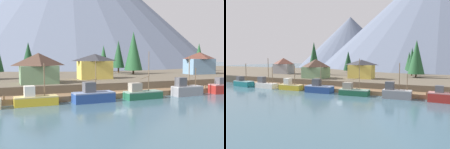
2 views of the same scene
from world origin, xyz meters
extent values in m
cube|color=#3D5B6B|center=(0.00, 20.00, -0.50)|extent=(400.00, 400.00, 1.00)
cube|color=brown|center=(0.00, 2.00, 0.50)|extent=(80.00, 4.00, 1.00)
cylinder|color=brown|center=(-36.00, 0.20, 0.80)|extent=(0.36, 0.36, 1.60)
cylinder|color=brown|center=(-28.00, 0.20, 0.80)|extent=(0.36, 0.36, 1.60)
cylinder|color=brown|center=(-20.00, 0.20, 0.80)|extent=(0.36, 0.36, 1.60)
cylinder|color=brown|center=(-12.00, 0.20, 0.80)|extent=(0.36, 0.36, 1.60)
cylinder|color=brown|center=(-4.00, 0.20, 0.80)|extent=(0.36, 0.36, 1.60)
cylinder|color=brown|center=(4.00, 0.20, 0.80)|extent=(0.36, 0.36, 1.60)
cylinder|color=brown|center=(12.00, 0.20, 0.80)|extent=(0.36, 0.36, 1.60)
cylinder|color=brown|center=(20.00, 0.20, 0.80)|extent=(0.36, 0.36, 1.60)
cube|color=brown|center=(0.00, 32.00, 1.25)|extent=(400.00, 56.00, 2.50)
cone|color=slate|center=(-59.33, 146.67, 24.02)|extent=(99.58, 99.58, 48.03)
cone|color=slate|center=(20.41, 129.27, 41.52)|extent=(182.59, 182.59, 83.03)
cube|color=#196B70|center=(-33.22, -1.78, 0.75)|extent=(7.33, 3.29, 1.49)
cube|color=#679496|center=(-33.22, -1.78, 1.59)|extent=(7.33, 3.29, 0.20)
cube|color=#4C4C51|center=(-34.90, -1.59, 2.39)|extent=(1.72, 2.07, 1.39)
cylinder|color=brown|center=(-31.89, -1.93, 4.42)|extent=(0.20, 0.20, 5.44)
cube|color=silver|center=(-23.96, -1.58, 0.64)|extent=(7.26, 2.92, 1.27)
cube|color=silver|center=(-23.96, -1.58, 1.37)|extent=(7.26, 2.92, 0.20)
cube|color=#4C4C51|center=(-25.89, -1.44, 2.39)|extent=(2.24, 1.63, 1.84)
cylinder|color=brown|center=(-22.99, -1.66, 5.15)|extent=(0.18, 0.18, 7.36)
cylinder|color=brown|center=(-21.38, -1.78, 3.98)|extent=(0.15, 0.15, 5.02)
cube|color=gold|center=(-15.12, -1.34, 0.66)|extent=(6.86, 2.46, 1.31)
cube|color=tan|center=(-15.12, -1.34, 1.41)|extent=(6.86, 2.46, 0.20)
cube|color=silver|center=(-16.16, -1.37, 2.37)|extent=(1.67, 1.81, 1.71)
cylinder|color=brown|center=(-13.77, -1.31, 4.15)|extent=(0.18, 0.18, 5.28)
cube|color=navy|center=(-5.58, -1.76, 0.77)|extent=(7.21, 3.22, 1.55)
cube|color=#6C7DA2|center=(-5.58, -1.76, 1.65)|extent=(7.21, 3.22, 0.20)
cube|color=#4C4C51|center=(-6.36, -1.79, 2.63)|extent=(2.00, 1.85, 1.77)
cylinder|color=brown|center=(-5.14, -1.74, 4.45)|extent=(0.14, 0.14, 5.40)
cylinder|color=brown|center=(-5.86, -1.77, 3.87)|extent=(1.79, 0.16, 0.32)
cube|color=#1E5B3D|center=(4.09, -1.69, 0.62)|extent=(7.25, 3.11, 1.23)
cube|color=gray|center=(4.09, -1.69, 1.33)|extent=(7.25, 3.11, 0.20)
cube|color=gray|center=(2.42, -1.79, 2.23)|extent=(2.28, 1.72, 1.60)
cylinder|color=brown|center=(5.30, -1.62, 5.11)|extent=(0.12, 0.12, 7.35)
cylinder|color=brown|center=(4.48, -1.67, 3.95)|extent=(2.00, 0.21, 0.67)
cube|color=gray|center=(14.10, -1.51, 0.86)|extent=(6.24, 2.77, 1.73)
cube|color=#9F9FA2|center=(14.10, -1.51, 1.83)|extent=(6.24, 2.77, 0.20)
cube|color=#4C4C51|center=(12.49, -1.59, 2.81)|extent=(1.91, 1.62, 1.77)
cylinder|color=brown|center=(14.52, -1.49, 4.90)|extent=(0.18, 0.18, 5.95)
cylinder|color=brown|center=(16.17, -1.42, 3.70)|extent=(0.16, 0.16, 3.55)
cube|color=maroon|center=(23.97, -1.51, 0.88)|extent=(7.20, 2.77, 1.77)
cube|color=#AD6C6A|center=(23.97, -1.51, 1.87)|extent=(7.20, 2.77, 0.20)
cube|color=#4C4C51|center=(22.51, -1.45, 2.67)|extent=(1.63, 1.65, 1.42)
cube|color=gold|center=(-0.02, 14.48, 4.60)|extent=(7.61, 4.24, 4.20)
pyramid|color=#2D2D33|center=(-0.02, 14.48, 7.52)|extent=(7.99, 4.45, 1.65)
cube|color=gray|center=(-35.26, 19.67, 4.46)|extent=(7.32, 4.64, 3.91)
pyramid|color=brown|center=(-35.26, 19.67, 7.61)|extent=(7.69, 4.88, 2.40)
cube|color=#6B8E66|center=(-13.43, 9.21, 4.27)|extent=(7.16, 5.98, 3.53)
pyramid|color=#422D23|center=(-13.43, 9.21, 7.27)|extent=(7.51, 6.28, 2.48)
cylinder|color=#4C3823|center=(15.07, 24.93, 3.09)|extent=(0.50, 0.50, 1.18)
cone|color=#1E4C28|center=(15.07, 24.93, 9.21)|extent=(5.26, 5.26, 11.05)
cylinder|color=#4C3823|center=(-13.25, 34.80, 3.02)|extent=(0.50, 0.50, 1.04)
cone|color=#14381E|center=(-13.25, 34.80, 7.62)|extent=(4.09, 4.09, 8.16)
cylinder|color=#4C3823|center=(12.97, 31.03, 3.33)|extent=(0.50, 0.50, 1.66)
cone|color=#194223|center=(12.97, 31.03, 8.32)|extent=(3.73, 3.73, 8.31)
cylinder|color=#4C3823|center=(-21.91, 21.54, 3.38)|extent=(0.50, 0.50, 1.75)
cone|color=#194223|center=(-21.91, 21.54, 9.59)|extent=(4.30, 4.30, 10.68)
cylinder|color=#4C3823|center=(10.91, 38.80, 3.34)|extent=(0.50, 0.50, 1.67)
cone|color=#1E4C28|center=(10.91, 38.80, 7.69)|extent=(3.17, 3.17, 7.04)
camera|label=1|loc=(-19.87, -46.61, 8.24)|focal=44.09mm
camera|label=2|loc=(23.07, -49.49, 9.07)|focal=34.73mm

